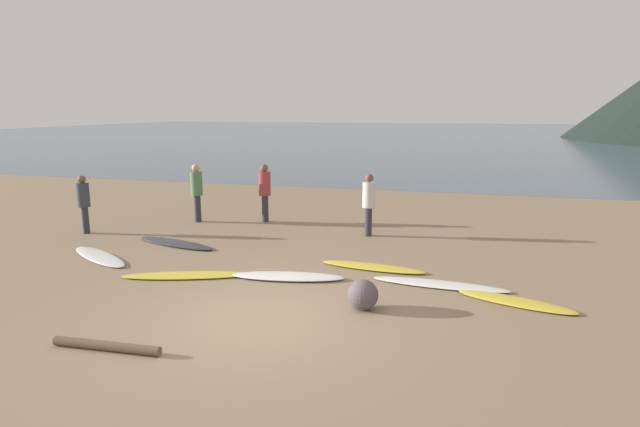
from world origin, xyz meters
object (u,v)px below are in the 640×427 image
at_px(surfboard_6, 516,302).
at_px(person_1, 265,188).
at_px(driftwood_log, 106,346).
at_px(beach_rock_near, 363,295).
at_px(surfboard_4, 373,267).
at_px(person_0, 197,188).
at_px(person_3, 369,200).
at_px(surfboard_1, 176,243).
at_px(surfboard_2, 186,275).
at_px(surfboard_5, 440,284).
at_px(person_2, 84,200).
at_px(surfboard_0, 99,256).
at_px(surfboard_3, 288,276).

bearing_deg(surfboard_6, person_1, 160.92).
xyz_separation_m(driftwood_log, beach_rock_near, (3.22, 2.42, 0.19)).
distance_m(surfboard_4, person_0, 6.72).
xyz_separation_m(surfboard_4, person_0, (-5.83, 3.19, 0.99)).
xyz_separation_m(person_0, person_3, (5.25, -0.38, -0.04)).
height_order(surfboard_6, person_3, person_3).
height_order(surfboard_1, person_0, person_0).
xyz_separation_m(surfboard_4, driftwood_log, (-3.03, -4.68, 0.03)).
bearing_deg(person_1, driftwood_log, -20.50).
height_order(surfboard_2, surfboard_5, surfboard_5).
xyz_separation_m(person_0, person_1, (1.97, 0.50, -0.00)).
distance_m(surfboard_4, person_3, 3.02).
height_order(surfboard_4, person_2, person_2).
distance_m(surfboard_0, surfboard_5, 7.58).
xyz_separation_m(surfboard_0, surfboard_1, (1.07, 1.50, 0.00)).
bearing_deg(surfboard_2, surfboard_6, -16.47).
bearing_deg(surfboard_3, surfboard_2, -177.69).
distance_m(surfboard_2, surfboard_4, 3.88).
distance_m(surfboard_3, person_3, 4.12).
bearing_deg(surfboard_6, beach_rock_near, -141.31).
bearing_deg(surfboard_5, surfboard_1, 171.13).
distance_m(surfboard_2, person_3, 5.34).
distance_m(surfboard_6, beach_rock_near, 2.72).
height_order(surfboard_6, beach_rock_near, beach_rock_near).
bearing_deg(surfboard_3, driftwood_log, -122.10).
distance_m(surfboard_6, person_3, 5.37).
xyz_separation_m(surfboard_1, driftwood_log, (2.07, -5.34, 0.03)).
height_order(surfboard_5, person_0, person_0).
bearing_deg(surfboard_0, surfboard_6, 26.27).
height_order(surfboard_0, surfboard_6, surfboard_0).
bearing_deg(person_2, surfboard_2, 59.41).
relative_size(surfboard_3, surfboard_4, 1.01).
bearing_deg(driftwood_log, beach_rock_near, 36.92).
distance_m(surfboard_5, beach_rock_near, 1.96).
distance_m(person_3, beach_rock_near, 5.18).
distance_m(surfboard_1, surfboard_2, 2.65).
height_order(surfboard_4, driftwood_log, driftwood_log).
relative_size(surfboard_3, beach_rock_near, 4.37).
bearing_deg(surfboard_6, surfboard_1, -175.99).
height_order(surfboard_4, person_1, person_1).
distance_m(person_1, driftwood_log, 8.47).
relative_size(surfboard_1, driftwood_log, 1.48).
height_order(surfboard_6, driftwood_log, driftwood_log).
relative_size(surfboard_2, person_2, 1.63).
height_order(surfboard_0, surfboard_2, surfboard_0).
xyz_separation_m(person_2, person_3, (7.49, 1.73, 0.05)).
relative_size(surfboard_3, surfboard_5, 0.88).
height_order(surfboard_4, beach_rock_near, beach_rock_near).
relative_size(person_0, person_1, 1.00).
relative_size(surfboard_2, surfboard_5, 1.00).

